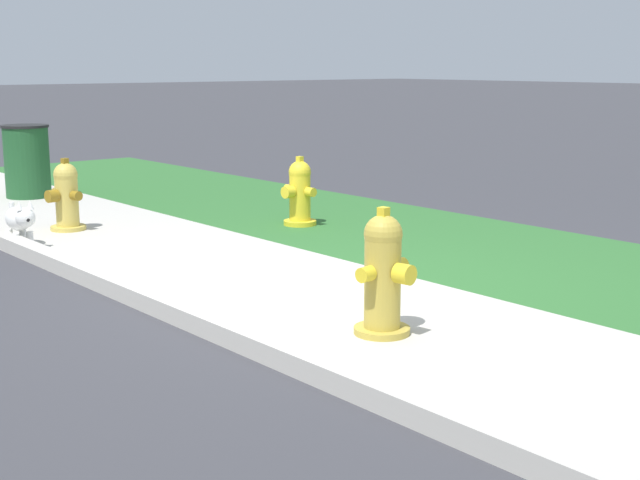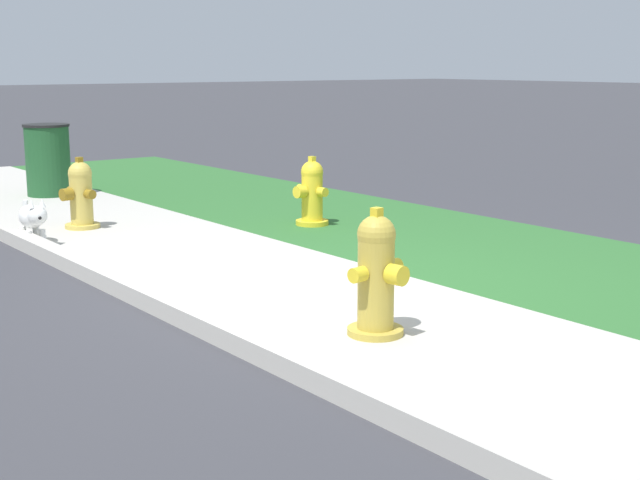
{
  "view_description": "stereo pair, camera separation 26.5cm",
  "coord_description": "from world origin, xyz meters",
  "px_view_note": "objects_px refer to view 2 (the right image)",
  "views": [
    {
      "loc": [
        4.82,
        -3.78,
        1.6
      ],
      "look_at": [
        0.18,
        0.07,
        0.4
      ],
      "focal_mm": 50.0,
      "sensor_mm": 36.0,
      "label": 1
    },
    {
      "loc": [
        4.99,
        -3.57,
        1.6
      ],
      "look_at": [
        0.18,
        0.07,
        0.4
      ],
      "focal_mm": 50.0,
      "sensor_mm": 36.0,
      "label": 2
    }
  ],
  "objects_px": {
    "fire_hydrant_by_grass_verge": "(81,195)",
    "trash_bin": "(48,160)",
    "small_white_dog": "(33,218)",
    "fire_hydrant_far_end": "(377,275)",
    "fire_hydrant_at_driveway": "(312,193)"
  },
  "relations": [
    {
      "from": "fire_hydrant_by_grass_verge",
      "to": "small_white_dog",
      "type": "xyz_separation_m",
      "value": [
        0.48,
        -0.65,
        -0.09
      ]
    },
    {
      "from": "fire_hydrant_by_grass_verge",
      "to": "trash_bin",
      "type": "relative_size",
      "value": 0.81
    },
    {
      "from": "fire_hydrant_at_driveway",
      "to": "fire_hydrant_by_grass_verge",
      "type": "relative_size",
      "value": 0.98
    },
    {
      "from": "fire_hydrant_at_driveway",
      "to": "small_white_dog",
      "type": "distance_m",
      "value": 2.67
    },
    {
      "from": "fire_hydrant_far_end",
      "to": "trash_bin",
      "type": "relative_size",
      "value": 0.89
    },
    {
      "from": "fire_hydrant_at_driveway",
      "to": "small_white_dog",
      "type": "xyz_separation_m",
      "value": [
        -0.71,
        -2.57,
        -0.08
      ]
    },
    {
      "from": "fire_hydrant_at_driveway",
      "to": "fire_hydrant_by_grass_verge",
      "type": "height_order",
      "value": "fire_hydrant_by_grass_verge"
    },
    {
      "from": "small_white_dog",
      "to": "fire_hydrant_far_end",
      "type": "bearing_deg",
      "value": 15.09
    },
    {
      "from": "fire_hydrant_far_end",
      "to": "trash_bin",
      "type": "xyz_separation_m",
      "value": [
        -6.72,
        0.52,
        0.07
      ]
    },
    {
      "from": "fire_hydrant_by_grass_verge",
      "to": "small_white_dog",
      "type": "distance_m",
      "value": 0.81
    },
    {
      "from": "fire_hydrant_far_end",
      "to": "small_white_dog",
      "type": "xyz_separation_m",
      "value": [
        -3.91,
        -0.67,
        -0.13
      ]
    },
    {
      "from": "trash_bin",
      "to": "fire_hydrant_far_end",
      "type": "bearing_deg",
      "value": -4.46
    },
    {
      "from": "fire_hydrant_at_driveway",
      "to": "fire_hydrant_by_grass_verge",
      "type": "distance_m",
      "value": 2.26
    },
    {
      "from": "fire_hydrant_far_end",
      "to": "fire_hydrant_by_grass_verge",
      "type": "height_order",
      "value": "fire_hydrant_far_end"
    },
    {
      "from": "fire_hydrant_by_grass_verge",
      "to": "trash_bin",
      "type": "height_order",
      "value": "trash_bin"
    }
  ]
}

